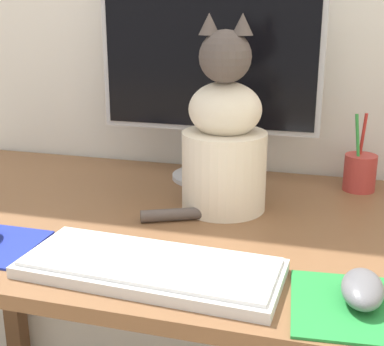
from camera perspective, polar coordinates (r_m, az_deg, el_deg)
The scene contains 7 objects.
desk at distance 1.07m, azimuth 1.84°, elevation -9.71°, with size 1.45×0.70×0.74m.
monitor at distance 1.22m, azimuth 1.80°, elevation 11.26°, with size 0.51×0.17×0.46m.
keyboard at distance 0.83m, azimuth -4.47°, elevation -9.98°, with size 0.41×0.18×0.02m.
mousepad_right at distance 0.78m, azimuth 18.05°, elevation -13.50°, with size 0.22×0.19×0.00m.
computer_mouse_right at distance 0.79m, azimuth 17.73°, elevation -11.69°, with size 0.06×0.10×0.04m.
cat at distance 1.05m, azimuth 3.43°, elevation 3.48°, with size 0.23×0.22×0.38m.
pen_cup at distance 1.24m, azimuth 17.47°, elevation 0.13°, with size 0.07×0.07×0.17m.
Camera 1 is at (0.23, -0.93, 1.13)m, focal length 50.00 mm.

